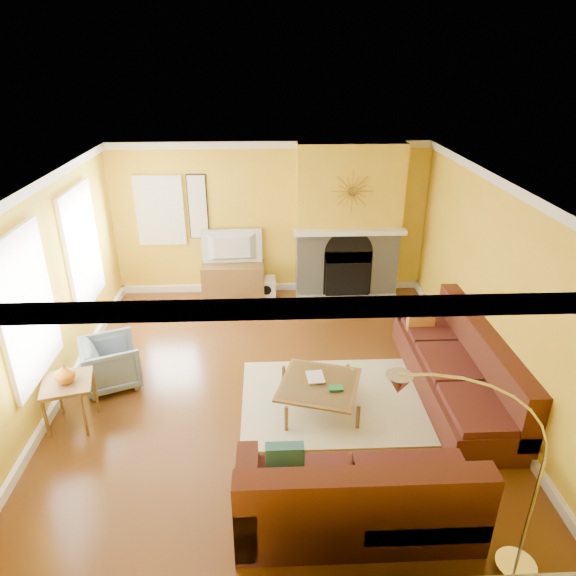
{
  "coord_description": "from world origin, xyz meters",
  "views": [
    {
      "loc": [
        -0.07,
        -5.7,
        4.04
      ],
      "look_at": [
        0.2,
        0.4,
        1.22
      ],
      "focal_mm": 32.0,
      "sensor_mm": 36.0,
      "label": 1
    }
  ],
  "objects_px": {
    "coffee_table": "(319,395)",
    "side_table": "(71,403)",
    "sectional_sofa": "(376,388)",
    "arc_lamp": "(470,483)",
    "media_console": "(233,280)",
    "armchair": "(111,363)"
  },
  "relations": [
    {
      "from": "coffee_table",
      "to": "side_table",
      "type": "height_order",
      "value": "side_table"
    },
    {
      "from": "sectional_sofa",
      "to": "arc_lamp",
      "type": "bearing_deg",
      "value": -81.92
    },
    {
      "from": "media_console",
      "to": "arc_lamp",
      "type": "distance_m",
      "value": 6.02
    },
    {
      "from": "media_console",
      "to": "coffee_table",
      "type": "bearing_deg",
      "value": -69.77
    },
    {
      "from": "coffee_table",
      "to": "media_console",
      "type": "height_order",
      "value": "media_console"
    },
    {
      "from": "side_table",
      "to": "media_console",
      "type": "bearing_deg",
      "value": 63.88
    },
    {
      "from": "arc_lamp",
      "to": "side_table",
      "type": "bearing_deg",
      "value": 151.64
    },
    {
      "from": "sectional_sofa",
      "to": "media_console",
      "type": "bearing_deg",
      "value": 117.64
    },
    {
      "from": "sectional_sofa",
      "to": "side_table",
      "type": "relative_size",
      "value": 6.4
    },
    {
      "from": "armchair",
      "to": "arc_lamp",
      "type": "relative_size",
      "value": 0.35
    },
    {
      "from": "side_table",
      "to": "arc_lamp",
      "type": "distance_m",
      "value": 4.45
    },
    {
      "from": "sectional_sofa",
      "to": "coffee_table",
      "type": "bearing_deg",
      "value": 159.03
    },
    {
      "from": "side_table",
      "to": "arc_lamp",
      "type": "relative_size",
      "value": 0.3
    },
    {
      "from": "armchair",
      "to": "arc_lamp",
      "type": "distance_m",
      "value": 4.68
    },
    {
      "from": "armchair",
      "to": "side_table",
      "type": "relative_size",
      "value": 1.19
    },
    {
      "from": "coffee_table",
      "to": "sectional_sofa",
      "type": "bearing_deg",
      "value": -20.97
    },
    {
      "from": "coffee_table",
      "to": "side_table",
      "type": "bearing_deg",
      "value": -176.49
    },
    {
      "from": "sectional_sofa",
      "to": "media_console",
      "type": "distance_m",
      "value": 4.02
    },
    {
      "from": "sectional_sofa",
      "to": "media_console",
      "type": "relative_size",
      "value": 3.48
    },
    {
      "from": "coffee_table",
      "to": "armchair",
      "type": "bearing_deg",
      "value": 166.81
    },
    {
      "from": "media_console",
      "to": "armchair",
      "type": "height_order",
      "value": "armchair"
    },
    {
      "from": "sectional_sofa",
      "to": "coffee_table",
      "type": "relative_size",
      "value": 4.13
    }
  ]
}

